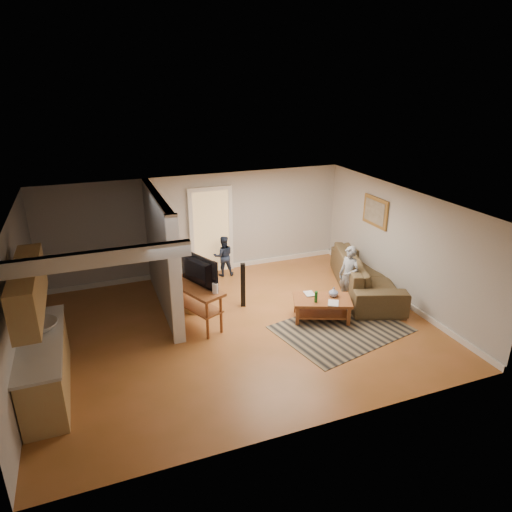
{
  "coord_description": "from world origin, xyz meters",
  "views": [
    {
      "loc": [
        -2.49,
        -7.53,
        4.65
      ],
      "look_at": [
        0.72,
        0.91,
        1.1
      ],
      "focal_mm": 32.0,
      "sensor_mm": 36.0,
      "label": 1
    }
  ],
  "objects_px": {
    "tv_console": "(195,290)",
    "speaker_right": "(170,280)",
    "child": "(346,303)",
    "toddler": "(224,275)",
    "sofa": "(364,291)",
    "coffee_table": "(323,303)",
    "speaker_left": "(243,285)",
    "toy_basket": "(196,301)"
  },
  "relations": [
    {
      "from": "sofa",
      "to": "child",
      "type": "xyz_separation_m",
      "value": [
        -0.72,
        -0.4,
        0.0
      ]
    },
    {
      "from": "coffee_table",
      "to": "speaker_right",
      "type": "bearing_deg",
      "value": 143.89
    },
    {
      "from": "sofa",
      "to": "child",
      "type": "relative_size",
      "value": 2.16
    },
    {
      "from": "speaker_left",
      "to": "toy_basket",
      "type": "xyz_separation_m",
      "value": [
        -1.0,
        0.21,
        -0.3
      ]
    },
    {
      "from": "sofa",
      "to": "speaker_left",
      "type": "height_order",
      "value": "speaker_left"
    },
    {
      "from": "sofa",
      "to": "speaker_left",
      "type": "xyz_separation_m",
      "value": [
        -2.9,
        0.3,
        0.5
      ]
    },
    {
      "from": "sofa",
      "to": "toddler",
      "type": "relative_size",
      "value": 2.78
    },
    {
      "from": "tv_console",
      "to": "child",
      "type": "bearing_deg",
      "value": -28.18
    },
    {
      "from": "toddler",
      "to": "speaker_right",
      "type": "bearing_deg",
      "value": 37.84
    },
    {
      "from": "sofa",
      "to": "coffee_table",
      "type": "xyz_separation_m",
      "value": [
        -1.56,
        -0.8,
        0.35
      ]
    },
    {
      "from": "child",
      "to": "toy_basket",
      "type": "bearing_deg",
      "value": -125.07
    },
    {
      "from": "child",
      "to": "toddler",
      "type": "relative_size",
      "value": 1.28
    },
    {
      "from": "tv_console",
      "to": "speaker_left",
      "type": "xyz_separation_m",
      "value": [
        1.13,
        0.43,
        -0.27
      ]
    },
    {
      "from": "toddler",
      "to": "child",
      "type": "bearing_deg",
      "value": 138.84
    },
    {
      "from": "child",
      "to": "toddler",
      "type": "height_order",
      "value": "child"
    },
    {
      "from": "sofa",
      "to": "child",
      "type": "distance_m",
      "value": 0.83
    },
    {
      "from": "speaker_left",
      "to": "toddler",
      "type": "bearing_deg",
      "value": 104.19
    },
    {
      "from": "child",
      "to": "speaker_left",
      "type": "bearing_deg",
      "value": -126.95
    },
    {
      "from": "coffee_table",
      "to": "speaker_right",
      "type": "height_order",
      "value": "speaker_right"
    },
    {
      "from": "speaker_left",
      "to": "toddler",
      "type": "height_order",
      "value": "speaker_left"
    },
    {
      "from": "speaker_right",
      "to": "toddler",
      "type": "xyz_separation_m",
      "value": [
        1.5,
        0.85,
        -0.45
      ]
    },
    {
      "from": "sofa",
      "to": "child",
      "type": "bearing_deg",
      "value": 138.2
    },
    {
      "from": "speaker_right",
      "to": "toddler",
      "type": "bearing_deg",
      "value": 32.37
    },
    {
      "from": "tv_console",
      "to": "speaker_right",
      "type": "xyz_separation_m",
      "value": [
        -0.27,
        1.33,
        -0.31
      ]
    },
    {
      "from": "speaker_right",
      "to": "toy_basket",
      "type": "bearing_deg",
      "value": -57.01
    },
    {
      "from": "tv_console",
      "to": "child",
      "type": "distance_m",
      "value": 3.41
    },
    {
      "from": "coffee_table",
      "to": "tv_console",
      "type": "distance_m",
      "value": 2.59
    },
    {
      "from": "speaker_left",
      "to": "speaker_right",
      "type": "height_order",
      "value": "speaker_left"
    },
    {
      "from": "sofa",
      "to": "tv_console",
      "type": "height_order",
      "value": "tv_console"
    },
    {
      "from": "toy_basket",
      "to": "tv_console",
      "type": "bearing_deg",
      "value": -101.78
    },
    {
      "from": "tv_console",
      "to": "sofa",
      "type": "bearing_deg",
      "value": -21.76
    },
    {
      "from": "coffee_table",
      "to": "tv_console",
      "type": "xyz_separation_m",
      "value": [
        -2.47,
        0.67,
        0.41
      ]
    },
    {
      "from": "sofa",
      "to": "speaker_right",
      "type": "relative_size",
      "value": 3.15
    },
    {
      "from": "speaker_left",
      "to": "child",
      "type": "bearing_deg",
      "value": -0.33
    },
    {
      "from": "tv_console",
      "to": "speaker_left",
      "type": "bearing_deg",
      "value": -2.78
    },
    {
      "from": "tv_console",
      "to": "speaker_right",
      "type": "height_order",
      "value": "tv_console"
    },
    {
      "from": "speaker_left",
      "to": "toddler",
      "type": "relative_size",
      "value": 0.97
    },
    {
      "from": "sofa",
      "to": "toy_basket",
      "type": "distance_m",
      "value": 3.94
    },
    {
      "from": "toddler",
      "to": "speaker_left",
      "type": "bearing_deg",
      "value": 95.19
    },
    {
      "from": "toy_basket",
      "to": "toddler",
      "type": "distance_m",
      "value": 1.9
    },
    {
      "from": "sofa",
      "to": "toddler",
      "type": "height_order",
      "value": "toddler"
    },
    {
      "from": "child",
      "to": "toddler",
      "type": "xyz_separation_m",
      "value": [
        -2.08,
        2.44,
        0.0
      ]
    }
  ]
}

